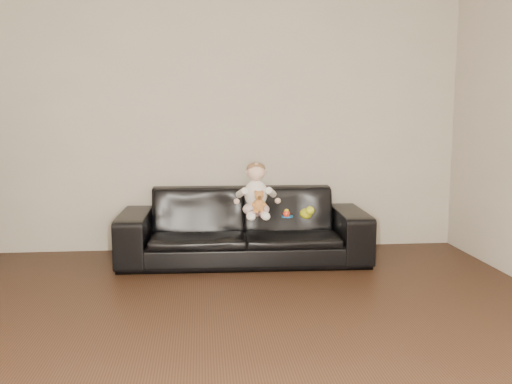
{
  "coord_description": "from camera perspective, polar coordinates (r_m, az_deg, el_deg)",
  "views": [
    {
      "loc": [
        -0.05,
        -2.85,
        1.36
      ],
      "look_at": [
        0.43,
        2.14,
        0.65
      ],
      "focal_mm": 40.0,
      "sensor_mm": 36.0,
      "label": 1
    }
  ],
  "objects": [
    {
      "name": "floor",
      "position": [
        3.16,
        -4.2,
        -17.41
      ],
      "size": [
        5.5,
        5.5,
        0.0
      ],
      "primitive_type": "plane",
      "color": "#341F12",
      "rests_on": "ground"
    },
    {
      "name": "teddy_bear",
      "position": [
        4.92,
        0.3,
        -1.0
      ],
      "size": [
        0.12,
        0.12,
        0.19
      ],
      "rotation": [
        0.0,
        0.0,
        -0.15
      ],
      "color": "#C27937",
      "rests_on": "sofa"
    },
    {
      "name": "toy_green",
      "position": [
        5.0,
        5.03,
        -2.17
      ],
      "size": [
        0.13,
        0.15,
        0.09
      ],
      "primitive_type": "ellipsoid",
      "rotation": [
        0.0,
        0.0,
        -0.18
      ],
      "color": "#BCC717",
      "rests_on": "sofa"
    },
    {
      "name": "baby",
      "position": [
        5.06,
        0.01,
        -0.09
      ],
      "size": [
        0.33,
        0.41,
        0.48
      ],
      "rotation": [
        0.0,
        0.0,
        -0.06
      ],
      "color": "#F9D2D5",
      "rests_on": "sofa"
    },
    {
      "name": "toy_blue_disc",
      "position": [
        5.07,
        3.15,
        -2.44
      ],
      "size": [
        0.12,
        0.12,
        0.01
      ],
      "primitive_type": "cylinder",
      "rotation": [
        0.0,
        0.0,
        -0.25
      ],
      "color": "blue",
      "rests_on": "sofa"
    },
    {
      "name": "sofa",
      "position": [
        5.22,
        -1.25,
        -3.36
      ],
      "size": [
        2.26,
        0.93,
        0.65
      ],
      "primitive_type": "imported",
      "rotation": [
        0.0,
        0.0,
        -0.03
      ],
      "color": "black",
      "rests_on": "floor"
    },
    {
      "name": "toy_rattle",
      "position": [
        5.04,
        3.07,
        -2.2
      ],
      "size": [
        0.08,
        0.08,
        0.07
      ],
      "primitive_type": "sphere",
      "rotation": [
        0.0,
        0.0,
        -0.18
      ],
      "color": "red",
      "rests_on": "sofa"
    },
    {
      "name": "wall_back",
      "position": [
        5.6,
        -5.02,
        7.41
      ],
      "size": [
        5.0,
        0.0,
        5.0
      ],
      "primitive_type": "plane",
      "rotation": [
        1.57,
        0.0,
        0.0
      ],
      "color": "#BCB29E",
      "rests_on": "ground"
    }
  ]
}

